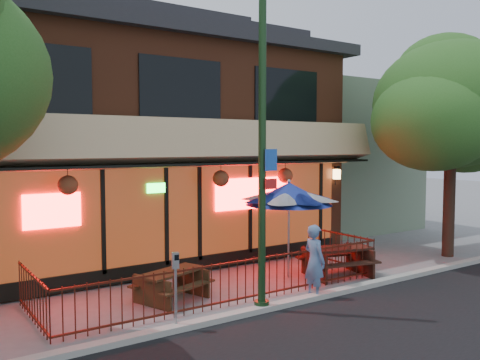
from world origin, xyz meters
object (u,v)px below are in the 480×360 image
object	(u,v)px
patio_umbrella	(289,194)
parking_meter_near	(176,277)
street_light	(262,162)
picnic_table_left	(172,281)
street_tree_right	(450,98)
pedestrian	(315,261)
picnic_table_right	(337,257)

from	to	relation	value
patio_umbrella	parking_meter_near	xyz separation A→B (m)	(-4.24, -1.77, -1.22)
street_light	picnic_table_left	xyz separation A→B (m)	(-1.28, 1.68, -2.70)
street_tree_right	pedestrian	xyz separation A→B (m)	(-6.49, -0.94, -4.11)
patio_umbrella	street_light	bearing A→B (deg)	-141.11
picnic_table_left	pedestrian	xyz separation A→B (m)	(2.83, -1.62, 0.40)
picnic_table_left	patio_umbrella	xyz separation A→B (m)	(3.48, 0.10, 1.78)
street_light	picnic_table_left	distance (m)	3.43
picnic_table_right	pedestrian	xyz separation A→B (m)	(-1.79, -1.05, 0.33)
street_tree_right	parking_meter_near	bearing A→B (deg)	-174.41
patio_umbrella	pedestrian	bearing A→B (deg)	-110.82
street_light	patio_umbrella	bearing A→B (deg)	38.89
patio_umbrella	picnic_table_left	bearing A→B (deg)	-178.37
picnic_table_left	parking_meter_near	bearing A→B (deg)	-114.43
parking_meter_near	picnic_table_left	bearing A→B (deg)	65.57
street_tree_right	street_light	bearing A→B (deg)	-172.99
picnic_table_right	pedestrian	bearing A→B (deg)	-149.64
picnic_table_left	pedestrian	size ratio (longest dim) A/B	1.12
picnic_table_right	patio_umbrella	world-z (taller)	patio_umbrella
picnic_table_right	parking_meter_near	bearing A→B (deg)	-168.44
picnic_table_left	picnic_table_right	size ratio (longest dim) A/B	0.90
parking_meter_near	street_tree_right	bearing A→B (deg)	5.59
patio_umbrella	street_tree_right	bearing A→B (deg)	-7.68
patio_umbrella	pedestrian	world-z (taller)	patio_umbrella
picnic_table_right	patio_umbrella	size ratio (longest dim) A/B	0.80
street_tree_right	picnic_table_right	bearing A→B (deg)	178.61
picnic_table_left	pedestrian	bearing A→B (deg)	-29.89
street_tree_right	picnic_table_left	xyz separation A→B (m)	(-9.32, 0.69, -4.51)
pedestrian	patio_umbrella	bearing A→B (deg)	-19.91
picnic_table_left	pedestrian	world-z (taller)	pedestrian
street_light	picnic_table_right	world-z (taller)	street_light
street_tree_right	parking_meter_near	world-z (taller)	street_tree_right
street_tree_right	picnic_table_left	size ratio (longest dim) A/B	3.71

